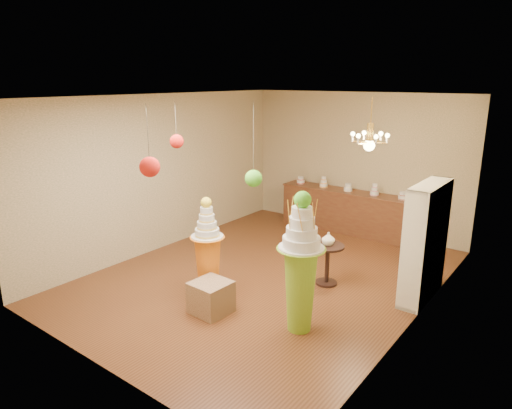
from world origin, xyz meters
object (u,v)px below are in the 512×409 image
Objects in this scene: pedestal_orange at (208,257)px; sideboard at (347,211)px; round_table at (327,259)px; pedestal_green at (301,272)px.

pedestal_orange reaches higher than sideboard.
round_table is (0.95, -2.63, -0.04)m from sideboard.
pedestal_orange is (-1.66, 0.01, -0.20)m from pedestal_green.
pedestal_green reaches higher than sideboard.
round_table is at bearing 49.09° from pedestal_orange.
round_table is (-0.39, 1.47, -0.39)m from pedestal_green.
pedestal_green is 1.22× the size of pedestal_orange.
sideboard reaches higher than round_table.
pedestal_orange is at bearing 179.78° from pedestal_green.
pedestal_orange is at bearing -94.44° from sideboard.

